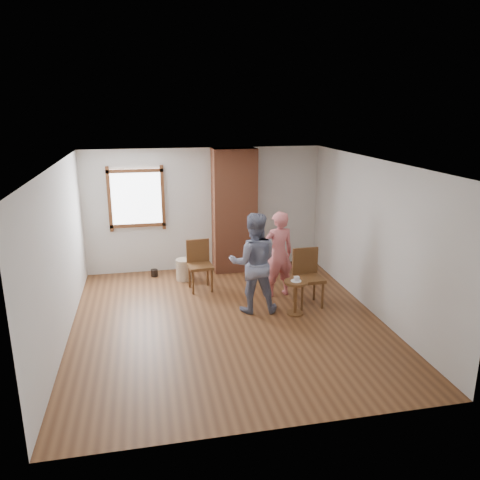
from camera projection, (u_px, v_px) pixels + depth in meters
name	position (u px, v px, depth m)	size (l,w,h in m)	color
ground	(228.00, 321.00, 7.72)	(5.50, 5.50, 0.00)	brown
room_shell	(217.00, 207.00, 7.78)	(5.04, 5.52, 2.62)	silver
brick_chimney	(234.00, 211.00, 9.83)	(0.90, 0.50, 2.60)	#B1603E
stoneware_crock	(184.00, 269.00, 9.52)	(0.34, 0.34, 0.43)	#C8B391
dark_pot	(154.00, 273.00, 9.74)	(0.15, 0.15, 0.15)	black
dining_chair_left	(199.00, 262.00, 8.97)	(0.48, 0.48, 0.96)	brown
dining_chair_right	(307.00, 274.00, 8.26)	(0.48, 0.48, 1.01)	brown
side_table	(296.00, 292.00, 7.87)	(0.40, 0.40, 0.60)	brown
cake_plate	(296.00, 281.00, 7.82)	(0.18, 0.18, 0.01)	white
cake_slice	(297.00, 279.00, 7.81)	(0.08, 0.07, 0.06)	silver
man	(254.00, 263.00, 7.91)	(0.84, 0.66, 1.73)	#141938
person_pink	(278.00, 254.00, 8.58)	(0.59, 0.38, 1.61)	#DA6D6F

